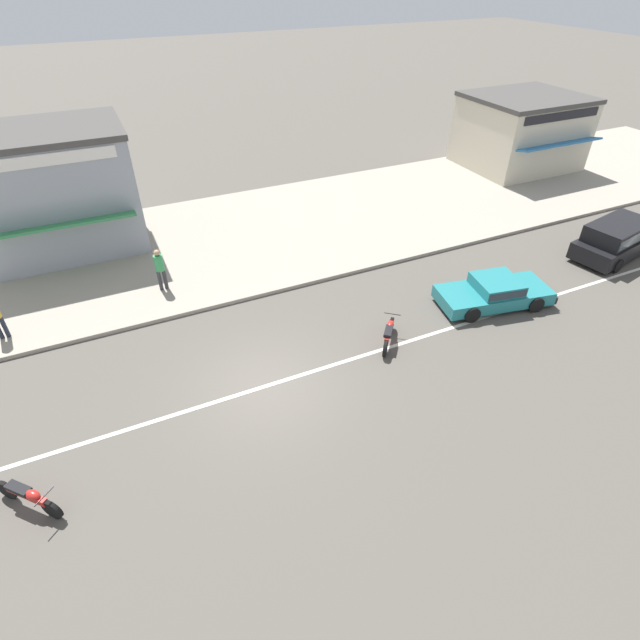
{
  "coord_description": "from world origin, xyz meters",
  "views": [
    {
      "loc": [
        -3.15,
        -10.7,
        10.69
      ],
      "look_at": [
        2.49,
        1.4,
        0.8
      ],
      "focal_mm": 28.0,
      "sensor_mm": 36.0,
      "label": 1
    }
  ],
  "objects_px": {
    "motorcycle_0": "(28,496)",
    "shopfront_corner_warung": "(54,190)",
    "sedan_teal_0": "(495,292)",
    "shopfront_mid_block": "(521,131)",
    "minivan_black_2": "(617,237)",
    "pedestrian_mid_kerb": "(160,267)",
    "motorcycle_1": "(389,333)"
  },
  "relations": [
    {
      "from": "motorcycle_0",
      "to": "shopfront_corner_warung",
      "type": "bearing_deg",
      "value": 83.17
    },
    {
      "from": "sedan_teal_0",
      "to": "shopfront_mid_block",
      "type": "height_order",
      "value": "shopfront_mid_block"
    },
    {
      "from": "minivan_black_2",
      "to": "pedestrian_mid_kerb",
      "type": "distance_m",
      "value": 19.01
    },
    {
      "from": "sedan_teal_0",
      "to": "minivan_black_2",
      "type": "xyz_separation_m",
      "value": [
        7.26,
        0.77,
        0.31
      ]
    },
    {
      "from": "motorcycle_1",
      "to": "shopfront_mid_block",
      "type": "height_order",
      "value": "shopfront_mid_block"
    },
    {
      "from": "sedan_teal_0",
      "to": "shopfront_corner_warung",
      "type": "height_order",
      "value": "shopfront_corner_warung"
    },
    {
      "from": "pedestrian_mid_kerb",
      "to": "shopfront_corner_warung",
      "type": "distance_m",
      "value": 6.48
    },
    {
      "from": "motorcycle_0",
      "to": "shopfront_mid_block",
      "type": "height_order",
      "value": "shopfront_mid_block"
    },
    {
      "from": "motorcycle_1",
      "to": "motorcycle_0",
      "type": "bearing_deg",
      "value": -170.76
    },
    {
      "from": "motorcycle_1",
      "to": "shopfront_mid_block",
      "type": "xyz_separation_m",
      "value": [
        15.91,
        11.52,
        1.73
      ]
    },
    {
      "from": "sedan_teal_0",
      "to": "shopfront_corner_warung",
      "type": "xyz_separation_m",
      "value": [
        -14.07,
        11.52,
        2.12
      ]
    },
    {
      "from": "minivan_black_2",
      "to": "shopfront_mid_block",
      "type": "height_order",
      "value": "shopfront_mid_block"
    },
    {
      "from": "pedestrian_mid_kerb",
      "to": "shopfront_corner_warung",
      "type": "relative_size",
      "value": 0.27
    },
    {
      "from": "minivan_black_2",
      "to": "shopfront_corner_warung",
      "type": "bearing_deg",
      "value": 153.24
    },
    {
      "from": "minivan_black_2",
      "to": "motorcycle_0",
      "type": "height_order",
      "value": "minivan_black_2"
    },
    {
      "from": "shopfront_mid_block",
      "to": "pedestrian_mid_kerb",
      "type": "bearing_deg",
      "value": -166.89
    },
    {
      "from": "minivan_black_2",
      "to": "shopfront_corner_warung",
      "type": "height_order",
      "value": "shopfront_corner_warung"
    },
    {
      "from": "motorcycle_0",
      "to": "motorcycle_1",
      "type": "relative_size",
      "value": 1.01
    },
    {
      "from": "pedestrian_mid_kerb",
      "to": "shopfront_corner_warung",
      "type": "height_order",
      "value": "shopfront_corner_warung"
    },
    {
      "from": "motorcycle_1",
      "to": "shopfront_mid_block",
      "type": "bearing_deg",
      "value": 35.9
    },
    {
      "from": "minivan_black_2",
      "to": "motorcycle_1",
      "type": "distance_m",
      "value": 12.09
    },
    {
      "from": "sedan_teal_0",
      "to": "pedestrian_mid_kerb",
      "type": "height_order",
      "value": "pedestrian_mid_kerb"
    },
    {
      "from": "motorcycle_0",
      "to": "shopfront_mid_block",
      "type": "bearing_deg",
      "value": 26.36
    },
    {
      "from": "pedestrian_mid_kerb",
      "to": "shopfront_mid_block",
      "type": "bearing_deg",
      "value": 13.11
    },
    {
      "from": "minivan_black_2",
      "to": "shopfront_mid_block",
      "type": "relative_size",
      "value": 0.76
    },
    {
      "from": "motorcycle_1",
      "to": "minivan_black_2",
      "type": "bearing_deg",
      "value": 5.35
    },
    {
      "from": "sedan_teal_0",
      "to": "motorcycle_0",
      "type": "bearing_deg",
      "value": -172.25
    },
    {
      "from": "motorcycle_1",
      "to": "pedestrian_mid_kerb",
      "type": "height_order",
      "value": "pedestrian_mid_kerb"
    },
    {
      "from": "sedan_teal_0",
      "to": "motorcycle_1",
      "type": "distance_m",
      "value": 4.79
    },
    {
      "from": "motorcycle_0",
      "to": "sedan_teal_0",
      "type": "bearing_deg",
      "value": 7.75
    },
    {
      "from": "minivan_black_2",
      "to": "shopfront_mid_block",
      "type": "bearing_deg",
      "value": 69.53
    },
    {
      "from": "sedan_teal_0",
      "to": "pedestrian_mid_kerb",
      "type": "relative_size",
      "value": 2.65
    }
  ]
}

